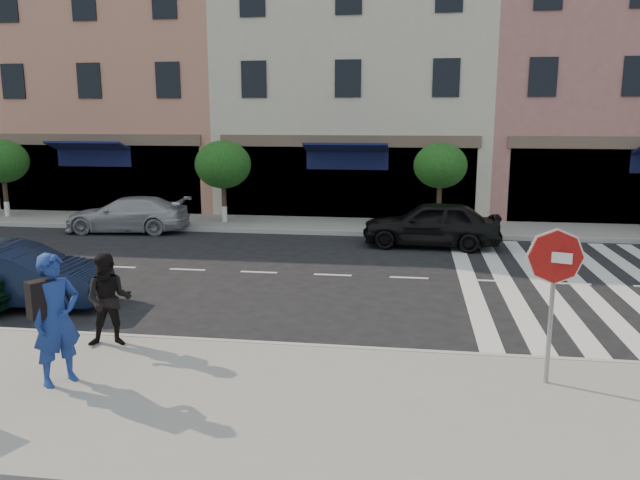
{
  "coord_description": "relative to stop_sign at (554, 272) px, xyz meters",
  "views": [
    {
      "loc": [
        1.97,
        -11.82,
        4.16
      ],
      "look_at": [
        -0.01,
        1.72,
        1.4
      ],
      "focal_mm": 35.0,
      "sensor_mm": 36.0,
      "label": 1
    }
  ],
  "objects": [
    {
      "name": "building_centre",
      "position": [
        -4.6,
        19.55,
        3.6
      ],
      "size": [
        11.0,
        9.0,
        11.0
      ],
      "primitive_type": "cube",
      "color": "beige",
      "rests_on": "ground"
    },
    {
      "name": "sidewalk_near",
      "position": [
        -4.1,
        -1.2,
        -1.82
      ],
      "size": [
        60.0,
        4.5,
        0.15
      ],
      "primitive_type": "cube",
      "color": "gray",
      "rests_on": "ground"
    },
    {
      "name": "car_far_left",
      "position": [
        -12.19,
        11.65,
        -1.27
      ],
      "size": [
        4.48,
        2.1,
        1.26
      ],
      "primitive_type": "imported",
      "rotation": [
        0.0,
        0.0,
        -1.49
      ],
      "color": "#A7A8AD",
      "rests_on": "ground"
    },
    {
      "name": "car_far_mid",
      "position": [
        -1.44,
        10.62,
        -1.16
      ],
      "size": [
        4.43,
        1.98,
        1.48
      ],
      "primitive_type": "imported",
      "rotation": [
        0.0,
        0.0,
        -1.62
      ],
      "color": "black",
      "rests_on": "ground"
    },
    {
      "name": "street_tree_wa",
      "position": [
        -18.1,
        13.35,
        0.43
      ],
      "size": [
        2.0,
        2.0,
        3.05
      ],
      "color": "#473323",
      "rests_on": "sidewalk_far"
    },
    {
      "name": "ground",
      "position": [
        -4.1,
        2.55,
        -1.9
      ],
      "size": [
        120.0,
        120.0,
        0.0
      ],
      "primitive_type": "plane",
      "color": "black",
      "rests_on": "ground"
    },
    {
      "name": "building_west_mid",
      "position": [
        -15.1,
        19.55,
        5.1
      ],
      "size": [
        10.0,
        9.0,
        14.0
      ],
      "primitive_type": "cube",
      "color": "tan",
      "rests_on": "ground"
    },
    {
      "name": "photographer",
      "position": [
        -7.32,
        -1.04,
        -0.74
      ],
      "size": [
        0.81,
        0.88,
        2.02
      ],
      "primitive_type": "imported",
      "rotation": [
        0.0,
        0.0,
        0.98
      ],
      "color": "navy",
      "rests_on": "sidewalk_near"
    },
    {
      "name": "walker",
      "position": [
        -7.29,
        0.55,
        -0.92
      ],
      "size": [
        0.95,
        0.83,
        1.66
      ],
      "primitive_type": "imported",
      "rotation": [
        0.0,
        0.0,
        0.29
      ],
      "color": "black",
      "rests_on": "sidewalk_near"
    },
    {
      "name": "sidewalk_far",
      "position": [
        -4.1,
        13.55,
        -1.82
      ],
      "size": [
        60.0,
        3.0,
        0.15
      ],
      "primitive_type": "cube",
      "color": "gray",
      "rests_on": "ground"
    },
    {
      "name": "stop_sign",
      "position": [
        0.0,
        0.0,
        0.0
      ],
      "size": [
        0.8,
        0.31,
        2.4
      ],
      "rotation": [
        0.0,
        0.0,
        -0.34
      ],
      "color": "gray",
      "rests_on": "sidewalk_near"
    },
    {
      "name": "car_near_mid",
      "position": [
        -10.74,
        2.85,
        -1.2
      ],
      "size": [
        4.39,
        1.96,
        1.4
      ],
      "primitive_type": "imported",
      "rotation": [
        0.0,
        0.0,
        1.69
      ],
      "color": "black",
      "rests_on": "ground"
    },
    {
      "name": "street_tree_wb",
      "position": [
        -9.1,
        13.35,
        0.41
      ],
      "size": [
        2.1,
        2.1,
        3.06
      ],
      "color": "#473323",
      "rests_on": "sidewalk_far"
    },
    {
      "name": "street_tree_c",
      "position": [
        -1.1,
        13.35,
        0.46
      ],
      "size": [
        1.9,
        1.9,
        3.04
      ],
      "color": "#473323",
      "rests_on": "sidewalk_far"
    }
  ]
}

